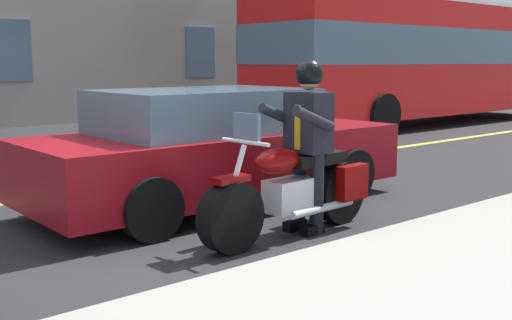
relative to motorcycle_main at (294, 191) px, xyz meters
The scene contains 6 objects.
ground_plane 1.50m from the motorcycle_main, 61.25° to the right, with size 80.00×80.00×0.00m, color #28282B.
lane_center_stripe 3.36m from the motorcycle_main, 78.07° to the right, with size 60.00×0.16×0.01m, color #E5DB4C.
motorcycle_main is the anchor object (origin of this frame).
rider_main 0.61m from the motorcycle_main, behind, with size 0.65×0.58×1.74m.
bus_far 12.04m from the motorcycle_main, 150.80° to the right, with size 11.05×2.70×3.30m.
car_silver 1.61m from the motorcycle_main, 96.71° to the right, with size 4.60×1.92×1.40m.
Camera 1 is at (3.53, 5.64, 1.72)m, focal length 43.89 mm.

